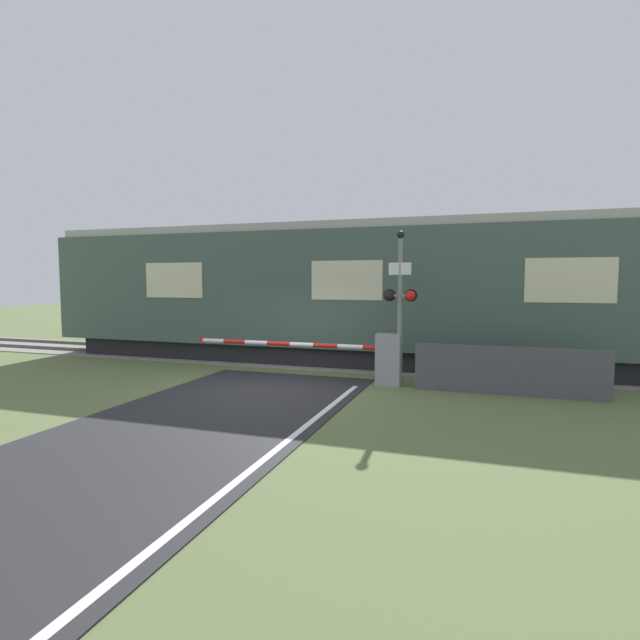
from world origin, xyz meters
name	(u,v)px	position (x,y,z in m)	size (l,w,h in m)	color
ground_plane	(264,390)	(0.00, 0.00, 0.00)	(80.00, 80.00, 0.00)	#5B6B3D
track_bed	(323,361)	(0.00, 4.34, 0.02)	(36.00, 3.20, 0.13)	gray
train	(359,293)	(1.16, 4.34, 2.18)	(20.44, 2.81, 4.26)	black
crossing_barrier	(372,357)	(2.22, 1.53, 0.68)	(5.60, 0.44, 1.26)	gray
signal_post	(400,299)	(2.90, 1.49, 2.12)	(0.81, 0.26, 3.74)	gray
roadside_fence	(509,371)	(5.38, 1.27, 0.55)	(4.13, 0.06, 1.10)	#4C4C51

